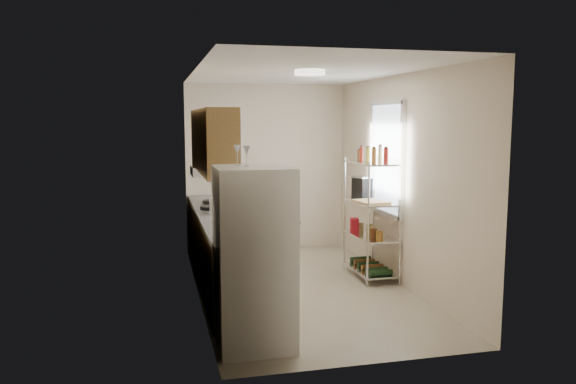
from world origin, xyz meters
name	(u,v)px	position (x,y,z in m)	size (l,w,h in m)	color
room	(303,183)	(0.00, 0.00, 1.30)	(2.52, 4.42, 2.62)	#ADA38C
counter_run	(222,248)	(-0.92, 0.44, 0.45)	(0.63, 3.51, 0.90)	#B0864B
upper_cabinets	(212,141)	(-1.05, 0.10, 1.81)	(0.33, 2.20, 0.72)	#B0864B
range_hood	(211,171)	(-1.00, 0.90, 1.39)	(0.50, 0.60, 0.12)	#B7BABC
window	(387,158)	(1.23, 0.35, 1.55)	(0.06, 1.00, 1.46)	white
bakers_rack	(372,193)	(1.00, 0.30, 1.11)	(0.45, 0.90, 1.73)	silver
ceiling_dome	(310,73)	(0.00, -0.30, 2.57)	(0.34, 0.34, 0.06)	white
refrigerator	(254,258)	(-0.87, -1.57, 0.82)	(0.67, 0.67, 1.64)	white
wine_glass_a	(246,156)	(-0.92, -1.53, 1.73)	(0.07, 0.07, 0.18)	silver
wine_glass_b	(237,155)	(-0.99, -1.43, 1.73)	(0.07, 0.07, 0.19)	silver
rice_cooker	(219,206)	(-0.95, 0.41, 1.00)	(0.25, 0.25, 0.20)	silver
frying_pan_large	(210,208)	(-1.03, 0.76, 0.92)	(0.26, 0.26, 0.04)	black
frying_pan_small	(211,202)	(-0.96, 1.25, 0.92)	(0.24, 0.24, 0.05)	black
cutting_board	(371,202)	(0.92, 0.11, 1.03)	(0.33, 0.42, 0.03)	tan
espresso_machine	(362,187)	(0.97, 0.55, 1.16)	(0.17, 0.25, 0.30)	black
storage_bag	(354,224)	(0.90, 0.63, 0.64)	(0.10, 0.15, 0.17)	#A2131C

